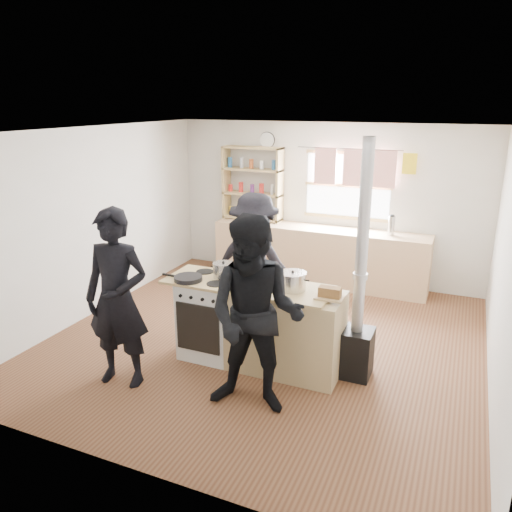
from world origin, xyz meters
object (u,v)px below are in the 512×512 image
at_px(roast_tray, 247,280).
at_px(skillet_greens, 188,278).
at_px(thermos, 391,226).
at_px(cooking_island, 259,325).
at_px(person_near_right, 256,317).
at_px(stockpot_counter, 293,281).
at_px(bread_board, 330,294).
at_px(stockpot_stove, 223,270).
at_px(person_far, 254,262).
at_px(person_near_left, 117,299).
at_px(flue_heater, 357,319).

bearing_deg(roast_tray, skillet_greens, -166.38).
xyz_separation_m(thermos, roast_tray, (-1.08, -2.78, -0.07)).
height_order(cooking_island, person_near_right, person_near_right).
distance_m(cooking_island, stockpot_counter, 0.67).
xyz_separation_m(thermos, bread_board, (-0.16, -2.83, -0.06)).
xyz_separation_m(skillet_greens, stockpot_stove, (0.31, 0.24, 0.06)).
relative_size(stockpot_stove, stockpot_counter, 0.83).
height_order(skillet_greens, person_far, person_far).
distance_m(skillet_greens, stockpot_counter, 1.16).
xyz_separation_m(cooking_island, person_far, (-0.44, 0.88, 0.41)).
height_order(skillet_greens, person_near_right, person_near_right).
distance_m(stockpot_counter, bread_board, 0.43).
bearing_deg(person_far, bread_board, 143.97).
relative_size(stockpot_stove, person_near_right, 0.13).
bearing_deg(person_near_left, person_far, 58.89).
relative_size(cooking_island, skillet_greens, 6.14).
bearing_deg(stockpot_counter, bread_board, -10.42).
bearing_deg(roast_tray, flue_heater, 9.29).
height_order(skillet_greens, bread_board, bread_board).
bearing_deg(thermos, person_far, -126.35).
distance_m(flue_heater, person_far, 1.65).
distance_m(stockpot_counter, flue_heater, 0.78).
height_order(cooking_island, bread_board, bread_board).
relative_size(cooking_island, person_near_right, 1.04).
bearing_deg(roast_tray, cooking_island, 6.01).
bearing_deg(cooking_island, person_near_left, -142.69).
height_order(thermos, person_far, person_far).
xyz_separation_m(thermos, person_near_left, (-2.11, -3.66, -0.12)).
relative_size(thermos, skillet_greens, 0.90).
height_order(flue_heater, person_far, flue_heater).
distance_m(thermos, roast_tray, 2.99).
bearing_deg(roast_tray, bread_board, -2.84).
bearing_deg(thermos, flue_heater, -88.20).
height_order(thermos, cooking_island, thermos).
xyz_separation_m(skillet_greens, person_near_left, (-0.39, -0.72, -0.04)).
bearing_deg(stockpot_stove, roast_tray, -15.22).
relative_size(flue_heater, person_near_right, 1.33).
relative_size(bread_board, flue_heater, 0.11).
distance_m(cooking_island, bread_board, 0.94).
distance_m(skillet_greens, bread_board, 1.56).
bearing_deg(roast_tray, stockpot_stove, 164.78).
relative_size(stockpot_counter, bread_board, 1.02).
relative_size(skillet_greens, person_near_right, 0.17).
bearing_deg(stockpot_stove, flue_heater, 3.89).
bearing_deg(bread_board, person_far, 142.36).
xyz_separation_m(cooking_island, person_near_left, (-1.17, -0.89, 0.46)).
bearing_deg(person_near_left, flue_heater, 17.06).
bearing_deg(skillet_greens, stockpot_counter, 9.26).
bearing_deg(stockpot_counter, cooking_island, -177.36).
distance_m(stockpot_stove, person_far, 0.82).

